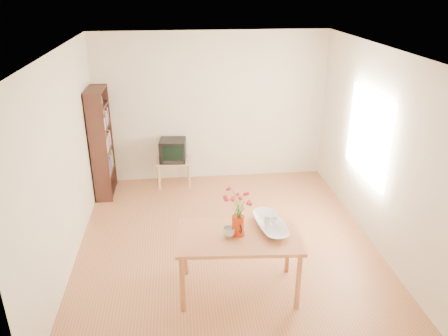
{
  "coord_description": "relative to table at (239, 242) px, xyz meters",
  "views": [
    {
      "loc": [
        -0.6,
        -5.1,
        3.35
      ],
      "look_at": [
        0.0,
        0.3,
        1.0
      ],
      "focal_mm": 35.0,
      "sensor_mm": 36.0,
      "label": 1
    }
  ],
  "objects": [
    {
      "name": "pitcher",
      "position": [
        -0.01,
        0.02,
        0.19
      ],
      "size": [
        0.15,
        0.23,
        0.23
      ],
      "rotation": [
        0.0,
        0.0,
        0.15
      ],
      "color": "#B8320A",
      "rests_on": "table"
    },
    {
      "name": "mug",
      "position": [
        -0.12,
        -0.0,
        0.14
      ],
      "size": [
        0.15,
        0.15,
        0.11
      ],
      "primitive_type": "imported",
      "rotation": [
        0.0,
        0.0,
        3.0
      ],
      "color": "white",
      "rests_on": "table"
    },
    {
      "name": "tv_stand",
      "position": [
        -0.72,
        2.98,
        -0.28
      ],
      "size": [
        0.6,
        0.45,
        0.46
      ],
      "color": "tan",
      "rests_on": "ground"
    },
    {
      "name": "room",
      "position": [
        0.01,
        1.01,
        0.64
      ],
      "size": [
        4.5,
        4.5,
        4.5
      ],
      "color": "#975835",
      "rests_on": "ground"
    },
    {
      "name": "television",
      "position": [
        -0.72,
        2.99,
        -0.01
      ],
      "size": [
        0.47,
        0.45,
        0.38
      ],
      "rotation": [
        0.0,
        0.0,
        -0.1
      ],
      "color": "black",
      "rests_on": "tv_stand"
    },
    {
      "name": "bowl",
      "position": [
        0.38,
        0.13,
        0.3
      ],
      "size": [
        0.5,
        0.5,
        0.42
      ],
      "primitive_type": "imported",
      "rotation": [
        0.0,
        0.0,
        0.12
      ],
      "color": "white",
      "rests_on": "table"
    },
    {
      "name": "teacup_b",
      "position": [
        0.42,
        0.15,
        0.25
      ],
      "size": [
        0.08,
        0.08,
        0.06
      ],
      "primitive_type": "imported",
      "rotation": [
        0.0,
        0.0,
        1.75
      ],
      "color": "white",
      "rests_on": "bowl"
    },
    {
      "name": "teacup_a",
      "position": [
        0.34,
        0.13,
        0.26
      ],
      "size": [
        0.09,
        0.09,
        0.07
      ],
      "primitive_type": "imported",
      "rotation": [
        0.0,
        0.0,
        0.22
      ],
      "color": "white",
      "rests_on": "bowl"
    },
    {
      "name": "table",
      "position": [
        0.0,
        0.0,
        0.0
      ],
      "size": [
        1.42,
        0.88,
        0.75
      ],
      "rotation": [
        0.0,
        0.0,
        -0.08
      ],
      "color": "#AA603A",
      "rests_on": "ground"
    },
    {
      "name": "bookshelf",
      "position": [
        -1.87,
        2.76,
        0.17
      ],
      "size": [
        0.28,
        0.7,
        1.8
      ],
      "color": "black",
      "rests_on": "ground"
    },
    {
      "name": "flowers",
      "position": [
        -0.01,
        0.02,
        0.49
      ],
      "size": [
        0.26,
        0.26,
        0.37
      ],
      "primitive_type": null,
      "color": "#F03849",
      "rests_on": "pitcher"
    }
  ]
}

